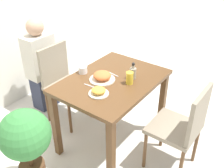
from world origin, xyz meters
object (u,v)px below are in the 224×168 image
Objects in this scene: chair_near at (183,126)px; drink_cup at (83,70)px; side_plate at (99,91)px; sauce_bottle at (133,73)px; juice_glass at (130,78)px; person_figure at (41,66)px; chair_far at (62,80)px; food_plate at (102,77)px; potted_plant_left at (26,141)px.

chair_near reaches higher than drink_cup.
sauce_bottle is (0.41, -0.09, 0.04)m from side_plate.
person_figure is at bearing 90.40° from juice_glass.
drink_cup is (0.21, 0.37, 0.01)m from side_plate.
food_plate is at bearing -96.35° from chair_far.
person_figure reaches higher than drink_cup.
sauce_bottle reaches higher than chair_far.
sauce_bottle is 1.27m from person_figure.
food_plate is 2.11× the size of juice_glass.
potted_plant_left is at bearing -150.40° from chair_far.
potted_plant_left is (-0.83, -0.11, -0.27)m from drink_cup.
chair_near is at bearing -88.81° from person_figure.
food_plate is at bearing -89.98° from drink_cup.
food_plate is 1.06m from person_figure.
person_figure is at bearing 94.78° from sauce_bottle.
person_figure is (-0.01, 1.27, -0.26)m from juice_glass.
chair_far reaches higher than juice_glass.
chair_near is 1.34m from potted_plant_left.
chair_near is 0.78× the size of person_figure.
juice_glass is (-0.03, 0.56, 0.31)m from chair_near.
chair_near is at bearing -87.01° from juice_glass.
drink_cup is 0.11× the size of potted_plant_left.
juice_glass is at bearing -78.31° from drink_cup.
side_plate is at bearing 159.63° from juice_glass.
chair_far is 5.15× the size of side_plate.
drink_cup is 0.75× the size of juice_glass.
chair_near is 10.50× the size of drink_cup.
sauce_bottle is at bearing -19.05° from potted_plant_left.
chair_near is 0.86m from food_plate.
drink_cup is at bearing 7.52° from potted_plant_left.
sauce_bottle is at bearing -48.15° from food_plate.
sauce_bottle reaches higher than potted_plant_left.
person_figure is (0.30, 1.15, -0.23)m from side_plate.
person_figure is at bearing -88.81° from chair_near.
chair_near is at bearing -63.04° from side_plate.
food_plate is 0.25m from side_plate.
drink_cup is 0.88m from potted_plant_left.
chair_far is at bearing -87.71° from chair_near.
chair_near reaches higher than side_plate.
side_plate is at bearing -104.78° from person_figure.
side_plate is (-0.21, -0.13, -0.01)m from food_plate.
chair_far is at bearing 98.15° from sauce_bottle.
side_plate is (-0.34, 0.67, 0.28)m from chair_near.
chair_far is 0.93m from sauce_bottle.
food_plate is at bearing 112.51° from juice_glass.
chair_near is 0.64m from juice_glass.
side_plate is 0.42m from sauce_bottle.
potted_plant_left is at bearing 160.95° from sauce_bottle.
side_plate is 1.53× the size of juice_glass.
chair_far is at bearing 91.85° from juice_glass.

